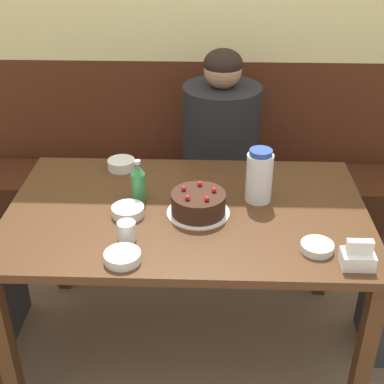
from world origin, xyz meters
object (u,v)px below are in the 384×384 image
Objects in this scene: bowl_soup_white at (123,257)px; bowl_rice_small at (128,211)px; bench_seat at (194,209)px; bowl_sauce_shallow at (121,164)px; birthday_cake at (198,204)px; soju_bottle at (138,182)px; bowl_side_dish at (317,247)px; glass_water_tall at (127,231)px; person_pale_blue_shirt at (220,162)px; napkin_holder at (358,257)px; water_pitcher at (259,176)px.

bowl_rice_small is at bearing 94.31° from bowl_soup_white.
bowl_sauce_shallow reaches higher than bench_seat.
birthday_cake is 0.27m from soju_bottle.
glass_water_tall reaches higher than bowl_side_dish.
glass_water_tall is (-0.68, 0.04, 0.02)m from bowl_side_dish.
bowl_side_dish is 1.03m from person_pale_blue_shirt.
soju_bottle is 0.30m from bowl_sauce_shallow.
person_pale_blue_shirt reaches higher than bowl_soup_white.
bench_seat is 1.03m from birthday_cake.
bowl_soup_white is 0.30m from bowl_rice_small.
bowl_sauce_shallow is at bearing -122.63° from bench_seat.
napkin_holder is 0.94× the size of bowl_side_dish.
napkin_holder is 0.09× the size of person_pale_blue_shirt.
bowl_rice_small is 0.11× the size of person_pale_blue_shirt.
glass_water_tall is at bearing 170.94° from napkin_holder.
bowl_soup_white is (-0.21, -1.18, 0.53)m from bench_seat.
person_pale_blue_shirt reaches higher than bowl_rice_small.
person_pale_blue_shirt is (-0.33, 0.97, -0.15)m from bowl_side_dish.
bowl_side_dish is at bearing -26.28° from soju_bottle.
person_pale_blue_shirt reaches higher than bowl_side_dish.
birthday_cake is 0.52m from bowl_sauce_shallow.
bowl_rice_small is at bearing -77.80° from bowl_sauce_shallow.
bowl_soup_white is at bearing -179.94° from napkin_holder.
bowl_sauce_shallow reaches higher than bowl_side_dish.
person_pale_blue_shirt is at bearing 63.71° from bowl_rice_small.
water_pitcher reaches higher than bowl_sauce_shallow.
birthday_cake is at bearing -7.65° from person_pale_blue_shirt.
bench_seat is at bearing 111.12° from water_pitcher.
bowl_sauce_shallow is (-0.60, 0.26, -0.09)m from water_pitcher.
napkin_holder is 0.87m from bowl_rice_small.
napkin_holder reaches higher than glass_water_tall.
bowl_side_dish is at bearing -37.47° from bowl_sauce_shallow.
soju_bottle reaches higher than bowl_sauce_shallow.
water_pitcher is 0.59m from glass_water_tall.
glass_water_tall reaches higher than bowl_rice_small.
person_pale_blue_shirt reaches higher than napkin_holder.
bench_seat is 1.06m from bowl_rice_small.
birthday_cake is 1.10× the size of water_pitcher.
birthday_cake is 1.40× the size of soju_bottle.
birthday_cake is 0.41m from bowl_soup_white.
bowl_side_dish is (0.67, -0.33, -0.07)m from soju_bottle.
soju_bottle is at bearing -178.23° from water_pitcher.
soju_bottle reaches higher than bowl_side_dish.
bench_seat is 10.17× the size of birthday_cake.
person_pale_blue_shirt reaches higher than birthday_cake.
napkin_holder is 1.49× the size of glass_water_tall.
bench_seat is 19.85× the size of bowl_rice_small.
soju_bottle is (-0.20, -0.76, 0.60)m from bench_seat.
soju_bottle reaches higher than napkin_holder.
soju_bottle is at bearing 76.78° from bowl_rice_small.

